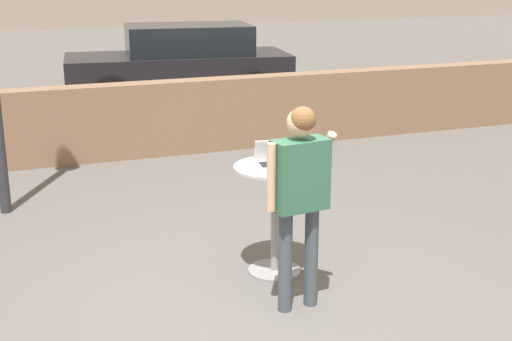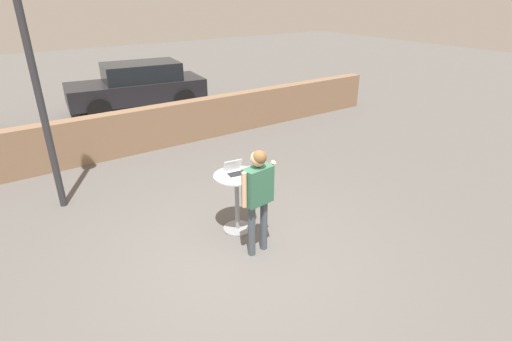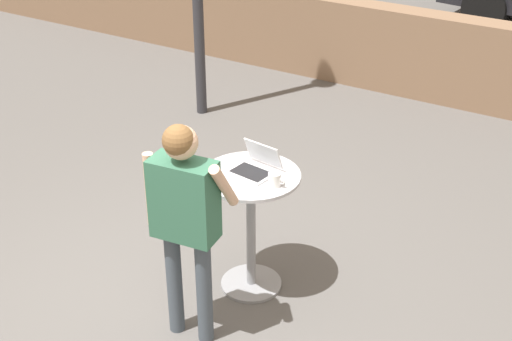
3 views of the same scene
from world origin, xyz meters
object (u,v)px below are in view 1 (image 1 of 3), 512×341
object	(u,v)px
standing_person	(300,183)
parked_car_further_down	(181,63)
cafe_table	(275,203)
laptop	(274,160)
coffee_mug	(302,160)

from	to	relation	value
standing_person	parked_car_further_down	bearing A→B (deg)	81.42
cafe_table	laptop	size ratio (longest dim) A/B	2.93
laptop	parked_car_further_down	xyz separation A→B (m)	(1.22, 7.91, -0.26)
standing_person	parked_car_further_down	xyz separation A→B (m)	(1.31, 8.66, -0.28)
laptop	standing_person	world-z (taller)	standing_person
cafe_table	standing_person	world-z (taller)	standing_person
coffee_mug	standing_person	xyz separation A→B (m)	(-0.30, -0.64, 0.01)
parked_car_further_down	laptop	bearing A→B (deg)	-98.79
standing_person	coffee_mug	bearing A→B (deg)	64.69
cafe_table	standing_person	size ratio (longest dim) A/B	0.60
parked_car_further_down	cafe_table	bearing A→B (deg)	-98.78
cafe_table	standing_person	bearing A→B (deg)	-96.29
cafe_table	standing_person	xyz separation A→B (m)	(-0.08, -0.70, 0.41)
laptop	standing_person	distance (m)	0.75
coffee_mug	parked_car_further_down	size ratio (longest dim) A/B	0.03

